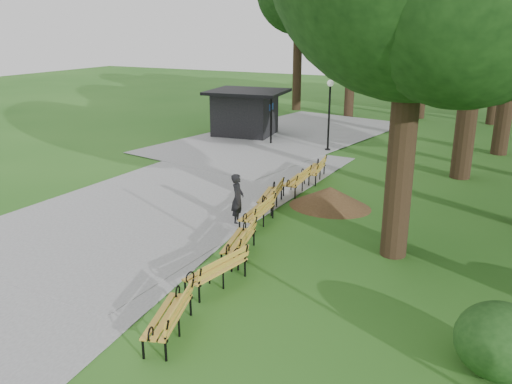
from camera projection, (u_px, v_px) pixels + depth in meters
The scene contains 14 objects.
ground at pixel (236, 239), 15.43m from camera, with size 100.00×100.00×0.00m, color #265E1A.
path at pixel (182, 191), 19.71m from camera, with size 12.00×38.00×0.06m, color gray.
person at pixel (238, 199), 16.42m from camera, with size 0.58×0.38×1.60m, color black.
kiosk at pixel (245, 113), 29.51m from camera, with size 4.06×3.53×2.54m, color black, non-canonical shape.
lamp_post at pixel (330, 101), 25.41m from camera, with size 0.32×0.32×3.47m.
dirt_mound at pixel (330, 197), 18.04m from camera, with size 2.38×2.38×0.72m, color #47301C.
bench_0 at pixel (168, 316), 10.51m from camera, with size 1.90×0.64×0.88m, color gold, non-canonical shape.
bench_1 at pixel (216, 269), 12.51m from camera, with size 1.90×0.64×0.88m, color gold, non-canonical shape.
bench_2 at pixel (238, 241), 14.14m from camera, with size 1.90×0.64×0.88m, color gold, non-canonical shape.
bench_3 at pixel (257, 212), 16.30m from camera, with size 1.90×0.64×0.88m, color gold, non-canonical shape.
bench_4 at pixel (270, 195), 17.95m from camera, with size 1.90×0.64×0.88m, color gold, non-canonical shape.
bench_5 at pixel (297, 180), 19.65m from camera, with size 1.90×0.64×0.88m, color gold, non-canonical shape.
bench_6 at pixel (315, 169), 21.13m from camera, with size 1.90×0.64×0.88m, color gold, non-canonical shape.
shrub_0 at pixel (495, 374), 9.47m from camera, with size 1.59×1.59×1.35m, color #193D14.
Camera 1 is at (7.07, -12.43, 5.99)m, focal length 37.07 mm.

